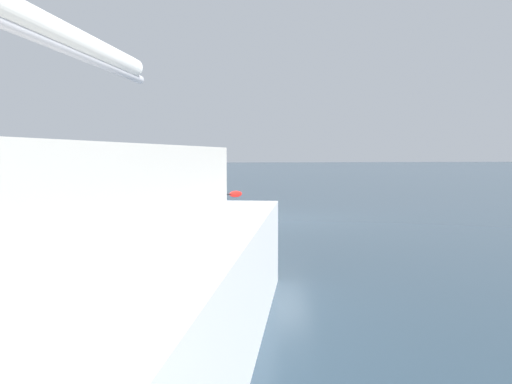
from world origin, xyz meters
TOP-DOWN VIEW (x-y plane):
  - ground_plane at (0.00, 0.00)m, footprint 160.00×160.00m
  - kayak at (1.39, -0.17)m, footprint 2.34×4.14m
  - kayaker at (1.37, -0.12)m, footprint 2.14×1.02m

SIDE VIEW (x-z plane):
  - ground_plane at x=0.00m, z-range 0.00..0.00m
  - kayak at x=1.39m, z-range 0.00..0.27m
  - kayaker at x=1.37m, z-range 0.22..0.98m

